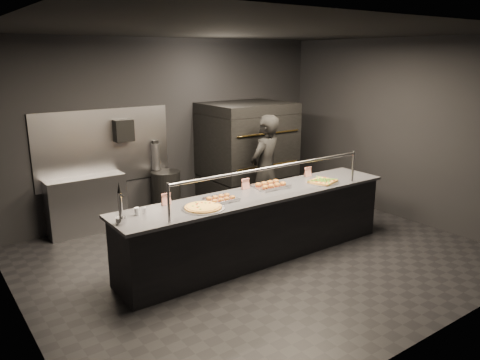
{
  "coord_description": "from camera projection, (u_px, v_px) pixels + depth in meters",
  "views": [
    {
      "loc": [
        -3.72,
        -4.73,
        2.7
      ],
      "look_at": [
        -0.17,
        0.2,
        1.09
      ],
      "focal_mm": 35.0,
      "sensor_mm": 36.0,
      "label": 1
    }
  ],
  "objects": [
    {
      "name": "slider_tray_b",
      "position": [
        271.0,
        185.0,
        6.55
      ],
      "size": [
        0.55,
        0.46,
        0.08
      ],
      "color": "silver",
      "rests_on": "service_counter"
    },
    {
      "name": "pizza_oven",
      "position": [
        247.0,
        156.0,
        8.42
      ],
      "size": [
        1.5,
        1.23,
        1.91
      ],
      "color": "black",
      "rests_on": "ground"
    },
    {
      "name": "beer_tap",
      "position": [
        121.0,
        212.0,
        5.1
      ],
      "size": [
        0.12,
        0.18,
        0.47
      ],
      "color": "silver",
      "rests_on": "service_counter"
    },
    {
      "name": "room",
      "position": [
        256.0,
        151.0,
        6.14
      ],
      "size": [
        6.04,
        6.0,
        3.0
      ],
      "color": "black",
      "rests_on": "ground"
    },
    {
      "name": "towel_dispenser",
      "position": [
        123.0,
        130.0,
        7.47
      ],
      "size": [
        0.3,
        0.2,
        0.35
      ],
      "primitive_type": "cube",
      "color": "black",
      "rests_on": "room"
    },
    {
      "name": "fire_extinguisher",
      "position": [
        156.0,
        156.0,
        7.92
      ],
      "size": [
        0.14,
        0.14,
        0.51
      ],
      "color": "#B2B2B7",
      "rests_on": "room"
    },
    {
      "name": "trash_bin",
      "position": [
        166.0,
        195.0,
        7.99
      ],
      "size": [
        0.49,
        0.49,
        0.82
      ],
      "primitive_type": "cylinder",
      "color": "black",
      "rests_on": "ground"
    },
    {
      "name": "service_counter",
      "position": [
        259.0,
        225.0,
        6.38
      ],
      "size": [
        4.1,
        0.78,
        1.37
      ],
      "color": "black",
      "rests_on": "ground"
    },
    {
      "name": "tent_cards",
      "position": [
        245.0,
        184.0,
        6.45
      ],
      "size": [
        2.52,
        0.04,
        0.15
      ],
      "color": "white",
      "rests_on": "service_counter"
    },
    {
      "name": "square_pizza",
      "position": [
        323.0,
        182.0,
        6.79
      ],
      "size": [
        0.45,
        0.45,
        0.05
      ],
      "color": "silver",
      "rests_on": "service_counter"
    },
    {
      "name": "round_pizza",
      "position": [
        203.0,
        207.0,
        5.64
      ],
      "size": [
        0.52,
        0.52,
        0.03
      ],
      "color": "silver",
      "rests_on": "service_counter"
    },
    {
      "name": "worker",
      "position": [
        265.0,
        171.0,
        7.56
      ],
      "size": [
        0.77,
        0.63,
        1.81
      ],
      "primitive_type": "imported",
      "rotation": [
        0.0,
        0.0,
        3.48
      ],
      "color": "black",
      "rests_on": "ground"
    },
    {
      "name": "slider_tray_a",
      "position": [
        221.0,
        199.0,
        5.94
      ],
      "size": [
        0.45,
        0.37,
        0.06
      ],
      "color": "silver",
      "rests_on": "service_counter"
    },
    {
      "name": "prep_shelf",
      "position": [
        87.0,
        205.0,
        7.3
      ],
      "size": [
        1.2,
        0.35,
        0.9
      ],
      "primitive_type": "cube",
      "color": "#99999E",
      "rests_on": "ground"
    },
    {
      "name": "condiment_jar",
      "position": [
        139.0,
        211.0,
        5.41
      ],
      "size": [
        0.14,
        0.06,
        0.09
      ],
      "color": "silver",
      "rests_on": "service_counter"
    }
  ]
}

